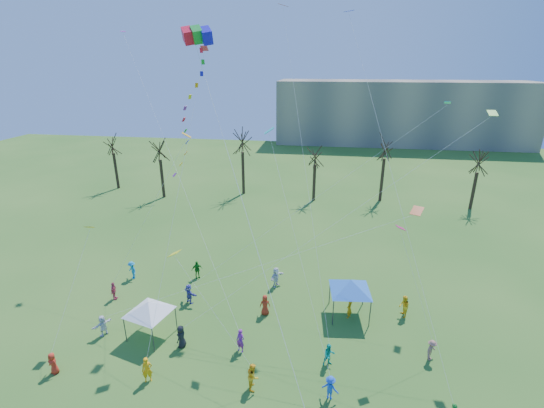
# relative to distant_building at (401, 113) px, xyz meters

# --- Properties ---
(ground) EXTENTS (160.00, 160.00, 0.00)m
(ground) POSITION_rel_distant_building_xyz_m (-22.00, -82.00, -7.50)
(ground) COLOR #2C5F1E
(ground) RESTS_ON ground
(distant_building) EXTENTS (60.00, 14.00, 15.00)m
(distant_building) POSITION_rel_distant_building_xyz_m (0.00, 0.00, 0.00)
(distant_building) COLOR gray
(distant_building) RESTS_ON ground
(bare_tree_row) EXTENTS (69.01, 8.80, 10.25)m
(bare_tree_row) POSITION_rel_distant_building_xyz_m (-21.47, -45.31, -0.91)
(bare_tree_row) COLOR black
(bare_tree_row) RESTS_ON ground
(big_box_kite) EXTENTS (5.14, 6.11, 22.01)m
(big_box_kite) POSITION_rel_distant_building_xyz_m (-25.95, -75.46, 8.47)
(big_box_kite) COLOR red
(big_box_kite) RESTS_ON ground
(canopy_tent_white) EXTENTS (3.81, 3.81, 2.97)m
(canopy_tent_white) POSITION_rel_distant_building_xyz_m (-29.78, -77.11, -4.99)
(canopy_tent_white) COLOR #3F3F44
(canopy_tent_white) RESTS_ON ground
(canopy_tent_blue) EXTENTS (4.31, 4.31, 3.25)m
(canopy_tent_blue) POSITION_rel_distant_building_xyz_m (-15.16, -72.39, -4.75)
(canopy_tent_blue) COLOR #3F3F44
(canopy_tent_blue) RESTS_ON ground
(festival_crowd) EXTENTS (26.51, 14.09, 1.86)m
(festival_crowd) POSITION_rel_distant_building_xyz_m (-23.24, -75.26, -6.63)
(festival_crowd) COLOR red
(festival_crowd) RESTS_ON ground
(small_kites_aloft) EXTENTS (31.84, 19.55, 31.88)m
(small_kites_aloft) POSITION_rel_distant_building_xyz_m (-20.84, -71.60, 6.48)
(small_kites_aloft) COLOR #DBA40B
(small_kites_aloft) RESTS_ON ground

